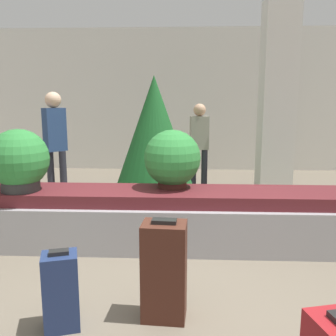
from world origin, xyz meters
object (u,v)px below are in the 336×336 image
potted_plant_1 (172,159)px  traveler_1 (55,137)px  suitcase_0 (164,271)px  suitcase_4 (61,291)px  decorated_tree (154,136)px  traveler_0 (199,140)px  potted_plant_0 (19,161)px  pillar (277,101)px

potted_plant_1 → traveler_1: bearing=140.9°
suitcase_0 → traveler_1: (-1.87, 3.10, 0.67)m
suitcase_4 → decorated_tree: decorated_tree is taller
potted_plant_1 → traveler_0: (0.39, 2.47, -0.05)m
suitcase_4 → potted_plant_0: (-0.93, 1.52, 0.68)m
suitcase_4 → potted_plant_1: bearing=50.2°
pillar → potted_plant_0: bearing=-143.9°
suitcase_4 → suitcase_0: bearing=-4.4°
suitcase_0 → decorated_tree: 3.16m
traveler_0 → traveler_1: (-2.26, -0.95, 0.13)m
pillar → potted_plant_1: 2.82m
suitcase_4 → potted_plant_0: 1.90m
suitcase_4 → traveler_0: traveler_0 is taller
potted_plant_1 → decorated_tree: (-0.33, 1.48, 0.12)m
pillar → traveler_1: bearing=-169.2°
traveler_1 → potted_plant_1: bearing=-85.9°
potted_plant_0 → potted_plant_1: (1.67, 0.23, -0.01)m
pillar → suitcase_0: bearing=-113.7°
pillar → suitcase_0: pillar is taller
potted_plant_1 → decorated_tree: bearing=102.4°
suitcase_4 → pillar: bearing=41.7°
potted_plant_0 → potted_plant_1: bearing=7.8°
traveler_1 → suitcase_4: bearing=-117.6°
traveler_1 → suitcase_0: bearing=-105.8°
potted_plant_0 → potted_plant_1: 1.68m
traveler_0 → decorated_tree: 1.23m
suitcase_0 → decorated_tree: decorated_tree is taller
pillar → traveler_0: (-1.26, 0.28, -0.69)m
pillar → decorated_tree: pillar is taller
potted_plant_0 → traveler_1: traveler_1 is taller
traveler_0 → traveler_1: traveler_1 is taller
potted_plant_1 → traveler_0: bearing=81.0°
suitcase_0 → suitcase_4: suitcase_0 is taller
pillar → potted_plant_1: bearing=-127.1°
pillar → decorated_tree: size_ratio=1.62×
suitcase_4 → traveler_0: 4.40m
traveler_0 → decorated_tree: bearing=45.6°
suitcase_0 → potted_plant_0: size_ratio=1.14×
suitcase_4 → traveler_1: 3.54m
potted_plant_0 → traveler_0: size_ratio=0.44×
pillar → potted_plant_0: 4.16m
pillar → traveler_1: 3.63m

